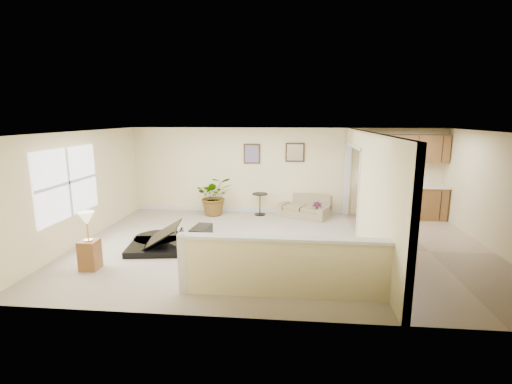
# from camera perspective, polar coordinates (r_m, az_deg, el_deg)

# --- Properties ---
(floor) EXTENTS (9.00, 9.00, 0.00)m
(floor) POSITION_cam_1_polar(r_m,az_deg,el_deg) (8.26, 3.81, -8.40)
(floor) COLOR #B6A48E
(floor) RESTS_ON ground
(back_wall) EXTENTS (9.00, 0.04, 2.50)m
(back_wall) POSITION_cam_1_polar(r_m,az_deg,el_deg) (10.88, 4.37, 3.24)
(back_wall) COLOR beige
(back_wall) RESTS_ON floor
(front_wall) EXTENTS (9.00, 0.04, 2.50)m
(front_wall) POSITION_cam_1_polar(r_m,az_deg,el_deg) (5.02, 2.96, -6.62)
(front_wall) COLOR beige
(front_wall) RESTS_ON floor
(left_wall) EXTENTS (0.04, 6.00, 2.50)m
(left_wall) POSITION_cam_1_polar(r_m,az_deg,el_deg) (9.21, -25.32, 0.65)
(left_wall) COLOR beige
(left_wall) RESTS_ON floor
(right_wall) EXTENTS (0.04, 6.00, 2.50)m
(right_wall) POSITION_cam_1_polar(r_m,az_deg,el_deg) (9.01, 33.87, -0.43)
(right_wall) COLOR beige
(right_wall) RESTS_ON floor
(ceiling) EXTENTS (9.00, 6.00, 0.04)m
(ceiling) POSITION_cam_1_polar(r_m,az_deg,el_deg) (7.77, 4.06, 9.20)
(ceiling) COLOR silver
(ceiling) RESTS_ON back_wall
(kitchen_vinyl) EXTENTS (2.70, 6.00, 0.01)m
(kitchen_vinyl) POSITION_cam_1_polar(r_m,az_deg,el_deg) (8.77, 25.08, -8.28)
(kitchen_vinyl) COLOR tan
(kitchen_vinyl) RESTS_ON floor
(interior_partition) EXTENTS (0.18, 5.99, 2.50)m
(interior_partition) POSITION_cam_1_polar(r_m,az_deg,el_deg) (8.33, 16.45, 0.03)
(interior_partition) COLOR beige
(interior_partition) RESTS_ON floor
(pony_half_wall) EXTENTS (3.42, 0.22, 1.00)m
(pony_half_wall) POSITION_cam_1_polar(r_m,az_deg,el_deg) (5.93, 3.93, -11.26)
(pony_half_wall) COLOR beige
(pony_half_wall) RESTS_ON floor
(left_window) EXTENTS (0.05, 2.15, 1.45)m
(left_window) POSITION_cam_1_polar(r_m,az_deg,el_deg) (8.75, -26.99, 1.31)
(left_window) COLOR white
(left_window) RESTS_ON left_wall
(wall_art_left) EXTENTS (0.48, 0.04, 0.58)m
(wall_art_left) POSITION_cam_1_polar(r_m,az_deg,el_deg) (10.85, -0.64, 5.91)
(wall_art_left) COLOR #3B2715
(wall_art_left) RESTS_ON back_wall
(wall_mirror) EXTENTS (0.55, 0.04, 0.55)m
(wall_mirror) POSITION_cam_1_polar(r_m,az_deg,el_deg) (10.78, 6.02, 6.08)
(wall_mirror) COLOR #3B2715
(wall_mirror) RESTS_ON back_wall
(kitchen_cabinets) EXTENTS (2.36, 0.65, 2.33)m
(kitchen_cabinets) POSITION_cam_1_polar(r_m,az_deg,el_deg) (11.09, 21.04, 0.67)
(kitchen_cabinets) COLOR brown
(kitchen_cabinets) RESTS_ON floor
(piano) EXTENTS (1.61, 1.65, 1.20)m
(piano) POSITION_cam_1_polar(r_m,az_deg,el_deg) (8.32, -14.68, -4.98)
(piano) COLOR black
(piano) RESTS_ON floor
(piano_bench) EXTENTS (0.41, 0.69, 0.44)m
(piano_bench) POSITION_cam_1_polar(r_m,az_deg,el_deg) (8.32, -8.44, -6.76)
(piano_bench) COLOR black
(piano_bench) RESTS_ON floor
(loveseat) EXTENTS (1.72, 1.33, 0.80)m
(loveseat) POSITION_cam_1_polar(r_m,az_deg,el_deg) (10.73, 7.39, -2.08)
(loveseat) COLOR tan
(loveseat) RESTS_ON floor
(accent_table) EXTENTS (0.44, 0.44, 0.64)m
(accent_table) POSITION_cam_1_polar(r_m,az_deg,el_deg) (10.72, 0.61, -1.42)
(accent_table) COLOR black
(accent_table) RESTS_ON floor
(palm_plant) EXTENTS (1.23, 1.14, 1.13)m
(palm_plant) POSITION_cam_1_polar(r_m,az_deg,el_deg) (10.78, -6.39, -0.62)
(palm_plant) COLOR black
(palm_plant) RESTS_ON floor
(small_plant) EXTENTS (0.29, 0.29, 0.51)m
(small_plant) POSITION_cam_1_polar(r_m,az_deg,el_deg) (10.37, 9.30, -3.12)
(small_plant) COLOR black
(small_plant) RESTS_ON floor
(lamp_stand) EXTENTS (0.33, 0.33, 1.10)m
(lamp_stand) POSITION_cam_1_polar(r_m,az_deg,el_deg) (7.62, -24.32, -7.46)
(lamp_stand) COLOR brown
(lamp_stand) RESTS_ON floor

